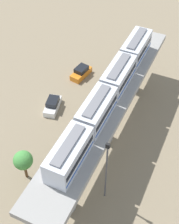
# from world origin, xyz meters

# --- Properties ---
(ground_plane) EXTENTS (120.00, 120.00, 0.00)m
(ground_plane) POSITION_xyz_m (0.00, 0.00, 0.00)
(ground_plane) COLOR #84755B
(viaduct) EXTENTS (5.20, 35.80, 7.55)m
(viaduct) POSITION_xyz_m (0.00, 0.00, 5.91)
(viaduct) COLOR #999691
(viaduct) RESTS_ON ground
(train) EXTENTS (2.64, 27.45, 3.24)m
(train) POSITION_xyz_m (0.00, -0.10, 9.08)
(train) COLOR silver
(train) RESTS_ON viaduct
(parked_car_white) EXTENTS (2.67, 4.49, 1.76)m
(parked_car_white) POSITION_xyz_m (-9.87, 2.23, 0.74)
(parked_car_white) COLOR white
(parked_car_white) RESTS_ON ground
(parked_car_orange) EXTENTS (2.46, 4.44, 1.76)m
(parked_car_orange) POSITION_xyz_m (-9.34, 11.26, 0.74)
(parked_car_orange) COLOR orange
(parked_car_orange) RESTS_ON ground
(tree_near_viaduct) EXTENTS (2.45, 2.45, 4.74)m
(tree_near_viaduct) POSITION_xyz_m (-6.83, -10.06, 3.46)
(tree_near_viaduct) COLOR brown
(tree_near_viaduct) RESTS_ON ground
(signal_post) EXTENTS (0.44, 0.28, 10.15)m
(signal_post) POSITION_xyz_m (3.40, -8.39, 5.60)
(signal_post) COLOR #4C4C51
(signal_post) RESTS_ON ground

